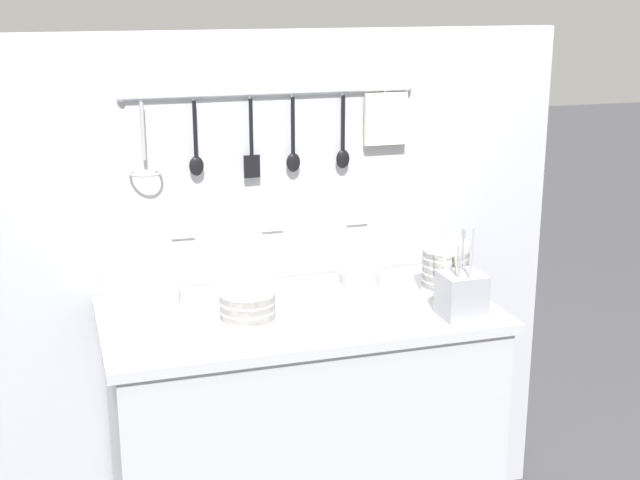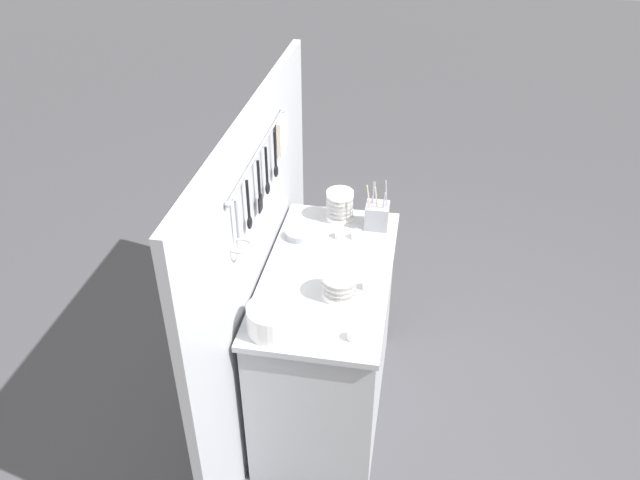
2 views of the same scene
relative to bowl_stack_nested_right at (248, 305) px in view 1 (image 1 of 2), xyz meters
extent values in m
cube|color=#ADAFB5|center=(0.17, 0.08, -0.08)|extent=(1.14, 0.59, 0.03)
cube|color=#ADAFB5|center=(0.17, 0.08, -0.53)|extent=(1.10, 0.57, 0.87)
cube|color=#A8AAB2|center=(0.17, 0.41, -0.12)|extent=(1.94, 0.04, 1.69)
cylinder|color=#93969E|center=(0.17, 0.38, 0.53)|extent=(0.90, 0.01, 0.01)
sphere|color=#93969E|center=(-0.28, 0.38, 0.53)|extent=(0.02, 0.02, 0.02)
sphere|color=#93969E|center=(0.62, 0.38, 0.53)|extent=(0.02, 0.02, 0.02)
cylinder|color=#93969E|center=(-0.22, 0.37, 0.44)|extent=(0.01, 0.01, 0.17)
torus|color=#93969E|center=(-0.22, 0.37, 0.31)|extent=(0.10, 0.10, 0.01)
cylinder|color=#93969E|center=(-0.22, 0.38, 0.53)|extent=(0.01, 0.01, 0.02)
cylinder|color=black|center=(-0.07, 0.37, 0.44)|extent=(0.01, 0.01, 0.17)
ellipsoid|color=black|center=(-0.07, 0.37, 0.33)|extent=(0.04, 0.02, 0.06)
cylinder|color=#93969E|center=(-0.07, 0.38, 0.53)|extent=(0.01, 0.01, 0.02)
cylinder|color=black|center=(0.10, 0.37, 0.43)|extent=(0.01, 0.01, 0.18)
cube|color=black|center=(0.10, 0.37, 0.31)|extent=(0.05, 0.01, 0.07)
cylinder|color=#93969E|center=(0.10, 0.38, 0.53)|extent=(0.01, 0.01, 0.02)
cylinder|color=black|center=(0.24, 0.37, 0.43)|extent=(0.01, 0.01, 0.18)
ellipsoid|color=black|center=(0.24, 0.37, 0.32)|extent=(0.04, 0.02, 0.06)
cylinder|color=#93969E|center=(0.24, 0.38, 0.53)|extent=(0.01, 0.01, 0.02)
cylinder|color=black|center=(0.40, 0.37, 0.43)|extent=(0.01, 0.01, 0.18)
ellipsoid|color=black|center=(0.40, 0.37, 0.32)|extent=(0.04, 0.02, 0.06)
cylinder|color=#93969E|center=(0.40, 0.38, 0.53)|extent=(0.01, 0.01, 0.02)
cube|color=beige|center=(0.54, 0.37, 0.44)|extent=(0.14, 0.02, 0.16)
cylinder|color=#93969E|center=(0.54, 0.38, 0.53)|extent=(0.01, 0.01, 0.02)
cube|color=white|center=(-0.12, 0.39, 0.13)|extent=(0.07, 0.01, 0.07)
cube|color=white|center=(0.17, 0.39, 0.13)|extent=(0.07, 0.01, 0.07)
cube|color=white|center=(0.46, 0.39, 0.13)|extent=(0.07, 0.01, 0.07)
cylinder|color=white|center=(0.00, 0.00, -0.04)|extent=(0.15, 0.15, 0.05)
cylinder|color=white|center=(0.00, 0.00, -0.01)|extent=(0.15, 0.15, 0.05)
cylinder|color=white|center=(0.00, 0.00, 0.01)|extent=(0.15, 0.15, 0.05)
cylinder|color=white|center=(0.00, 0.00, 0.04)|extent=(0.15, 0.15, 0.05)
cylinder|color=white|center=(0.64, 0.09, -0.04)|extent=(0.14, 0.14, 0.04)
cylinder|color=white|center=(0.64, 0.09, -0.02)|extent=(0.14, 0.14, 0.04)
cylinder|color=white|center=(0.64, 0.09, 0.01)|extent=(0.14, 0.14, 0.04)
cylinder|color=white|center=(0.64, 0.09, 0.03)|extent=(0.14, 0.14, 0.04)
cylinder|color=white|center=(0.64, 0.09, 0.06)|extent=(0.14, 0.14, 0.04)
cylinder|color=white|center=(0.64, 0.09, 0.08)|extent=(0.14, 0.14, 0.04)
cylinder|color=white|center=(-0.27, 0.23, -0.05)|extent=(0.22, 0.22, 0.01)
cylinder|color=white|center=(-0.27, 0.23, -0.04)|extent=(0.22, 0.22, 0.01)
cylinder|color=white|center=(-0.27, 0.23, -0.03)|extent=(0.22, 0.22, 0.01)
cylinder|color=white|center=(-0.27, 0.23, -0.02)|extent=(0.22, 0.22, 0.01)
cylinder|color=white|center=(-0.27, 0.23, -0.01)|extent=(0.22, 0.22, 0.01)
cylinder|color=white|center=(-0.27, 0.23, 0.00)|extent=(0.22, 0.22, 0.01)
cylinder|color=white|center=(-0.27, 0.23, 0.02)|extent=(0.22, 0.22, 0.01)
cylinder|color=white|center=(-0.27, 0.23, 0.03)|extent=(0.22, 0.22, 0.01)
cylinder|color=white|center=(-0.27, 0.23, 0.04)|extent=(0.22, 0.22, 0.01)
cylinder|color=white|center=(-0.27, 0.23, 0.05)|extent=(0.22, 0.22, 0.01)
cylinder|color=#93969E|center=(0.42, 0.27, -0.04)|extent=(0.13, 0.13, 0.04)
cube|color=#93969E|center=(0.60, -0.11, 0.00)|extent=(0.12, 0.12, 0.13)
cylinder|color=#93969E|center=(0.60, -0.15, 0.11)|extent=(0.02, 0.02, 0.20)
cylinder|color=#93969E|center=(0.60, -0.08, 0.10)|extent=(0.02, 0.03, 0.19)
cylinder|color=#93969E|center=(0.61, -0.08, 0.10)|extent=(0.02, 0.01, 0.19)
cylinder|color=#C6B793|center=(0.56, -0.07, 0.10)|extent=(0.01, 0.03, 0.20)
cylinder|color=#93969E|center=(0.57, -0.14, 0.08)|extent=(0.02, 0.02, 0.16)
cylinder|color=#C6B793|center=(0.58, -0.10, 0.09)|extent=(0.01, 0.03, 0.18)
cylinder|color=white|center=(0.47, -0.02, -0.04)|extent=(0.05, 0.05, 0.04)
cylinder|color=white|center=(-0.27, -0.10, -0.04)|extent=(0.05, 0.05, 0.04)
cylinder|color=white|center=(0.46, 0.06, -0.04)|extent=(0.05, 0.05, 0.04)
cylinder|color=white|center=(0.07, -0.12, -0.04)|extent=(0.05, 0.05, 0.04)
camera|label=1|loc=(-0.49, -2.27, 0.85)|focal=50.00mm
camera|label=2|loc=(-2.14, -0.29, 1.70)|focal=35.00mm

